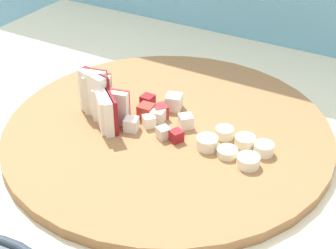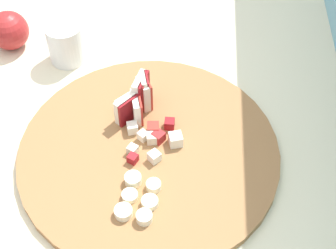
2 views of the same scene
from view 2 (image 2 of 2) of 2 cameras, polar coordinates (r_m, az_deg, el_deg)
cutting_board at (r=0.86m, az=-2.20°, el=-3.15°), size 0.44×0.44×0.02m
apple_wedge_fan at (r=0.89m, az=-3.43°, el=3.01°), size 0.09×0.06×0.06m
apple_dice_pile at (r=0.85m, az=-1.62°, el=-1.55°), size 0.10×0.10×0.02m
banana_slice_rows at (r=0.79m, az=-3.41°, el=-8.38°), size 0.09×0.07×0.02m
small_jar at (r=1.02m, az=-11.56°, el=9.11°), size 0.07×0.07×0.08m
whole_apple at (r=1.08m, az=-17.65°, el=10.18°), size 0.08×0.08×0.08m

